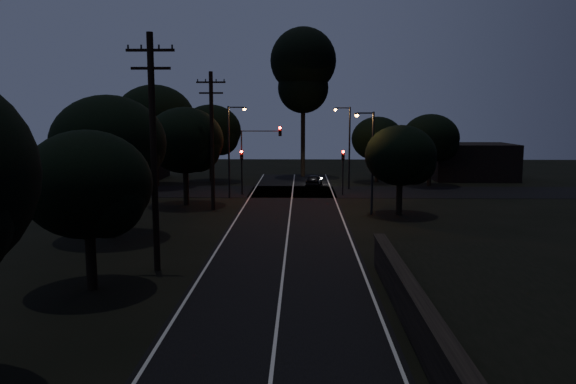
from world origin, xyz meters
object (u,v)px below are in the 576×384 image
object	(u,v)px
signal_left	(242,164)
signal_right	(343,164)
streetlight_a	(231,145)
streetlight_c	(370,156)
signal_mast	(260,147)
utility_pole_mid	(153,149)
utility_pole_far	(212,138)
streetlight_b	(348,142)
car	(314,180)
tall_pine	(303,69)

from	to	relation	value
signal_left	signal_right	world-z (taller)	same
streetlight_a	streetlight_c	distance (m)	13.72
signal_mast	utility_pole_mid	bearing A→B (deg)	-97.04
utility_pole_far	signal_right	distance (m)	13.53
utility_pole_mid	streetlight_c	world-z (taller)	utility_pole_mid
utility_pole_far	streetlight_a	bearing A→B (deg)	83.41
utility_pole_far	signal_left	bearing A→B (deg)	80.06
utility_pole_mid	streetlight_b	world-z (taller)	utility_pole_mid
signal_left	streetlight_b	distance (m)	10.84
utility_pole_mid	streetlight_b	bearing A→B (deg)	68.70
utility_pole_far	signal_right	world-z (taller)	utility_pole_far
streetlight_b	streetlight_c	size ratio (longest dim) A/B	1.07
utility_pole_far	car	bearing A→B (deg)	59.75
utility_pole_mid	streetlight_b	xyz separation A→B (m)	(11.31, 29.00, -1.10)
utility_pole_far	signal_mast	size ratio (longest dim) A/B	1.68
utility_pole_mid	signal_right	world-z (taller)	utility_pole_mid
signal_right	streetlight_c	bearing A→B (deg)	-82.98
utility_pole_mid	streetlight_b	size ratio (longest dim) A/B	1.38
signal_left	signal_right	xyz separation A→B (m)	(9.20, 0.00, 0.00)
utility_pole_mid	streetlight_c	distance (m)	19.15
utility_pole_mid	tall_pine	size ratio (longest dim) A/B	0.64
tall_pine	signal_left	bearing A→B (deg)	-110.46
utility_pole_mid	streetlight_a	bearing A→B (deg)	88.27
utility_pole_far	signal_right	xyz separation A→B (m)	(10.60, 7.99, -2.65)
utility_pole_far	signal_left	xyz separation A→B (m)	(1.40, 7.99, -2.65)
tall_pine	streetlight_c	world-z (taller)	tall_pine
streetlight_c	utility_pole_mid	bearing A→B (deg)	-128.26
tall_pine	signal_mast	bearing A→B (deg)	-104.62
signal_mast	streetlight_c	xyz separation A→B (m)	(8.74, -9.99, 0.01)
streetlight_c	streetlight_b	bearing A→B (deg)	92.14
utility_pole_mid	car	bearing A→B (deg)	75.31
streetlight_b	tall_pine	bearing A→B (deg)	111.38
streetlight_c	signal_mast	bearing A→B (deg)	131.19
streetlight_b	signal_left	bearing A→B (deg)	-157.95
utility_pole_mid	signal_mast	distance (m)	25.22
utility_pole_far	streetlight_a	size ratio (longest dim) A/B	1.31
utility_pole_mid	signal_left	distance (m)	25.19
signal_left	streetlight_c	size ratio (longest dim) A/B	0.55
signal_left	streetlight_a	size ratio (longest dim) A/B	0.51
utility_pole_mid	streetlight_c	size ratio (longest dim) A/B	1.47
signal_left	streetlight_c	xyz separation A→B (m)	(10.43, -9.99, 1.51)
signal_mast	streetlight_b	xyz separation A→B (m)	(8.22, 4.01, 0.30)
signal_right	streetlight_c	size ratio (longest dim) A/B	0.55
tall_pine	signal_right	distance (m)	18.15
signal_mast	streetlight_a	bearing A→B (deg)	-140.23
streetlight_c	tall_pine	bearing A→B (deg)	100.93
signal_mast	tall_pine	bearing A→B (deg)	75.38
utility_pole_far	car	world-z (taller)	utility_pole_far
signal_mast	car	size ratio (longest dim) A/B	1.69
streetlight_a	streetlight_b	bearing A→B (deg)	29.48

